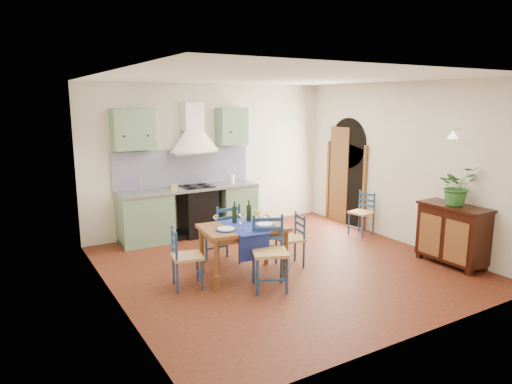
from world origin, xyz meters
TOP-DOWN VIEW (x-y plane):
  - floor at (0.00, 0.00)m, footprint 5.00×5.00m
  - back_wall at (-0.47, 2.29)m, footprint 5.00×0.96m
  - right_wall at (2.50, 0.28)m, footprint 0.26×5.00m
  - left_wall at (-2.50, 0.00)m, footprint 0.04×5.00m
  - ceiling at (0.00, 0.00)m, footprint 5.00×5.00m
  - dining_table at (-0.72, -0.07)m, footprint 1.25×0.96m
  - chair_near at (-0.62, -0.60)m, footprint 0.60×0.60m
  - chair_far at (-0.72, 0.57)m, footprint 0.47×0.47m
  - chair_left at (-1.59, -0.02)m, footprint 0.46×0.46m
  - chair_right at (0.12, -0.05)m, footprint 0.44×0.44m
  - chair_spare at (2.23, 0.65)m, footprint 0.44×0.44m
  - sideboard at (2.26, -1.26)m, footprint 0.50×1.05m
  - potted_plant at (2.27, -1.26)m, footprint 0.60×0.54m

SIDE VIEW (x-z plane):
  - floor at x=0.00m, z-range 0.00..0.00m
  - chair_right at x=0.12m, z-range 0.01..0.82m
  - chair_spare at x=2.23m, z-range 0.01..0.82m
  - chair_left at x=-1.59m, z-range 0.01..0.84m
  - chair_far at x=-0.72m, z-range 0.02..0.96m
  - chair_near at x=-0.62m, z-range 0.02..0.99m
  - sideboard at x=2.26m, z-range 0.04..0.98m
  - dining_table at x=-0.72m, z-range 0.13..1.19m
  - back_wall at x=-0.47m, z-range -0.35..2.45m
  - potted_plant at x=2.27m, z-range 0.94..1.53m
  - right_wall at x=2.50m, z-range -0.06..2.74m
  - left_wall at x=-2.50m, z-range 0.00..2.80m
  - ceiling at x=0.00m, z-range 2.80..2.81m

